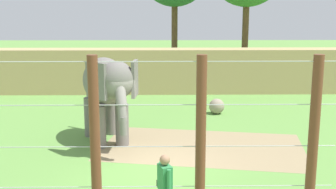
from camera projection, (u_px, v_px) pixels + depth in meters
name	position (u px, v px, depth m)	size (l,w,h in m)	color
ground_plane	(152.00, 169.00, 12.32)	(120.00, 120.00, 0.00)	#609342
dirt_patch	(203.00, 147.00, 14.34)	(6.88, 4.00, 0.01)	#937F5B
embankment_wall	(156.00, 71.00, 24.08)	(36.00, 1.80, 2.54)	tan
elephant	(107.00, 87.00, 14.39)	(2.51, 3.96, 3.09)	slate
enrichment_ball	(217.00, 106.00, 18.98)	(0.71, 0.71, 0.71)	gray
cable_fence	(148.00, 137.00, 9.21)	(8.43, 0.23, 3.69)	brown
zookeeper	(165.00, 188.00, 8.71)	(0.35, 0.57, 1.67)	tan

